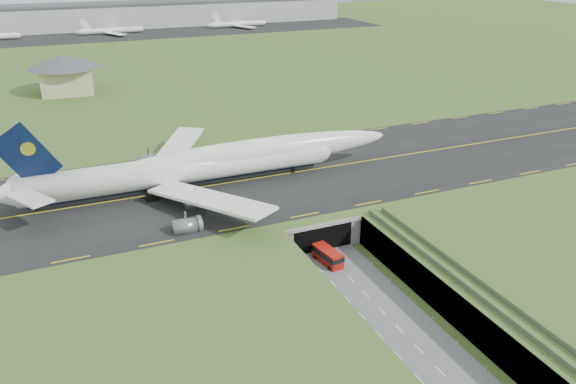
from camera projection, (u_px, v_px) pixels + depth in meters
name	position (u px, v px, depth m)	size (l,w,h in m)	color
ground	(343.00, 272.00, 99.58)	(900.00, 900.00, 0.00)	#415D25
airfield_deck	(343.00, 257.00, 98.38)	(800.00, 800.00, 6.00)	gray
trench_road	(364.00, 293.00, 93.22)	(12.00, 75.00, 0.20)	slate
taxiway	(274.00, 176.00, 124.94)	(800.00, 44.00, 0.18)	black
tunnel_portal	(304.00, 217.00, 112.33)	(17.00, 22.30, 6.00)	gray
guideway	(467.00, 288.00, 85.29)	(3.00, 53.00, 7.05)	#A8A8A3
jumbo_jet	(209.00, 164.00, 117.73)	(85.91, 56.83, 18.80)	white
shuttle_tram	(328.00, 256.00, 101.61)	(3.58, 7.10, 2.79)	#B0150B
service_building	(66.00, 70.00, 193.41)	(26.02, 26.02, 13.25)	#BFB58A
cargo_terminal	(114.00, 15.00, 346.26)	(320.00, 67.00, 15.60)	#B2B2B2
distant_hills	(173.00, 18.00, 486.62)	(700.00, 91.00, 60.00)	slate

